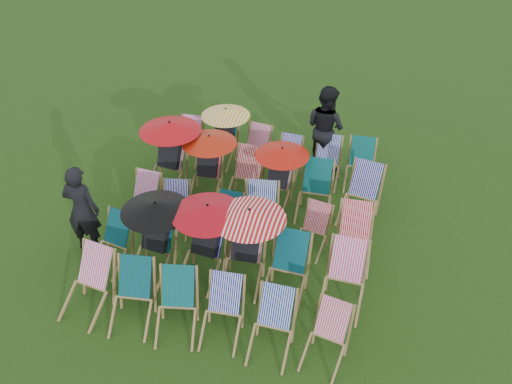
% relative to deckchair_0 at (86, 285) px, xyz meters
% --- Properties ---
extents(ground, '(100.00, 100.00, 0.00)m').
position_rel_deckchair_0_xyz_m(ground, '(1.88, 2.23, -0.51)').
color(ground, black).
rests_on(ground, ground).
extents(deckchair_0, '(0.81, 1.02, 1.01)m').
position_rel_deckchair_0_xyz_m(deckchair_0, '(0.00, 0.00, 0.00)').
color(deckchair_0, olive).
rests_on(deckchair_0, ground).
extents(deckchair_1, '(0.75, 0.96, 0.97)m').
position_rel_deckchair_0_xyz_m(deckchair_1, '(0.78, -0.04, -0.02)').
color(deckchair_1, olive).
rests_on(deckchair_1, ground).
extents(deckchair_2, '(0.79, 0.98, 0.95)m').
position_rel_deckchair_0_xyz_m(deckchair_2, '(1.52, -0.03, -0.03)').
color(deckchair_2, olive).
rests_on(deckchair_2, ground).
extents(deckchair_3, '(0.65, 0.88, 0.91)m').
position_rel_deckchair_0_xyz_m(deckchair_3, '(2.22, 0.05, -0.05)').
color(deckchair_3, olive).
rests_on(deckchair_3, ground).
extents(deckchair_4, '(0.64, 0.88, 0.93)m').
position_rel_deckchair_0_xyz_m(deckchair_4, '(3.01, -0.03, -0.04)').
color(deckchair_4, olive).
rests_on(deckchair_4, ground).
extents(deckchair_5, '(0.72, 0.90, 0.87)m').
position_rel_deckchair_0_xyz_m(deckchair_5, '(3.82, 0.01, -0.07)').
color(deckchair_5, olive).
rests_on(deckchair_5, ground).
extents(deckchair_6, '(0.74, 0.92, 0.89)m').
position_rel_deckchair_0_xyz_m(deckchair_6, '(-0.12, 1.05, -0.06)').
color(deckchair_6, olive).
rests_on(deckchair_6, ground).
extents(deckchair_7, '(1.17, 1.23, 1.38)m').
position_rel_deckchair_0_xyz_m(deckchair_7, '(0.68, 1.13, 0.23)').
color(deckchair_7, olive).
rests_on(deckchair_7, ground).
extents(deckchair_8, '(1.20, 1.27, 1.42)m').
position_rel_deckchair_0_xyz_m(deckchair_8, '(1.54, 1.23, 0.25)').
color(deckchair_8, olive).
rests_on(deckchair_8, ground).
extents(deckchair_9, '(1.21, 1.26, 1.43)m').
position_rel_deckchair_0_xyz_m(deckchair_9, '(2.24, 1.28, 0.25)').
color(deckchair_9, olive).
rests_on(deckchair_9, ground).
extents(deckchair_10, '(0.72, 0.97, 1.01)m').
position_rel_deckchair_0_xyz_m(deckchair_10, '(2.97, 1.14, 0.00)').
color(deckchair_10, olive).
rests_on(deckchair_10, ground).
extents(deckchair_11, '(0.70, 0.96, 1.02)m').
position_rel_deckchair_0_xyz_m(deckchair_11, '(3.90, 1.17, 0.01)').
color(deckchair_11, olive).
rests_on(deckchair_11, ground).
extents(deckchair_12, '(0.65, 0.87, 0.90)m').
position_rel_deckchair_0_xyz_m(deckchair_12, '(-0.11, 2.30, -0.06)').
color(deckchair_12, olive).
rests_on(deckchair_12, ground).
extents(deckchair_13, '(0.70, 0.88, 0.87)m').
position_rel_deckchair_0_xyz_m(deckchair_13, '(0.58, 2.23, -0.07)').
color(deckchair_13, olive).
rests_on(deckchair_13, ground).
extents(deckchair_14, '(0.58, 0.79, 0.83)m').
position_rel_deckchair_0_xyz_m(deckchair_14, '(1.59, 2.20, -0.09)').
color(deckchair_14, olive).
rests_on(deckchair_14, ground).
extents(deckchair_15, '(0.80, 1.03, 1.03)m').
position_rel_deckchair_0_xyz_m(deckchair_15, '(2.20, 2.34, 0.01)').
color(deckchair_15, olive).
rests_on(deckchair_15, ground).
extents(deckchair_16, '(0.68, 0.84, 0.81)m').
position_rel_deckchair_0_xyz_m(deckchair_16, '(3.17, 2.35, -0.10)').
color(deckchair_16, olive).
rests_on(deckchair_16, ground).
extents(deckchair_17, '(0.71, 0.95, 0.99)m').
position_rel_deckchair_0_xyz_m(deckchair_17, '(3.93, 2.24, -0.01)').
color(deckchair_17, olive).
rests_on(deckchair_17, ground).
extents(deckchair_18, '(1.23, 1.30, 1.46)m').
position_rel_deckchair_0_xyz_m(deckchair_18, '(-0.04, 3.51, 0.26)').
color(deckchair_18, olive).
rests_on(deckchair_18, ground).
extents(deckchair_19, '(1.09, 1.15, 1.30)m').
position_rel_deckchair_0_xyz_m(deckchair_19, '(0.81, 3.48, 0.18)').
color(deckchair_19, olive).
rests_on(deckchair_19, ground).
extents(deckchair_20, '(0.71, 0.95, 0.99)m').
position_rel_deckchair_0_xyz_m(deckchair_20, '(1.59, 3.50, -0.01)').
color(deckchair_20, olive).
rests_on(deckchair_20, ground).
extents(deckchair_21, '(1.05, 1.11, 1.25)m').
position_rel_deckchair_0_xyz_m(deckchair_21, '(2.26, 3.51, 0.15)').
color(deckchair_21, olive).
rests_on(deckchair_21, ground).
extents(deckchair_22, '(0.68, 0.94, 1.01)m').
position_rel_deckchair_0_xyz_m(deckchair_22, '(3.02, 3.38, -0.00)').
color(deckchair_22, olive).
rests_on(deckchair_22, ground).
extents(deckchair_23, '(0.84, 1.05, 1.02)m').
position_rel_deckchair_0_xyz_m(deckchair_23, '(3.89, 3.48, 0.01)').
color(deckchair_23, olive).
rests_on(deckchair_23, ground).
extents(deckchair_24, '(0.61, 0.84, 0.90)m').
position_rel_deckchair_0_xyz_m(deckchair_24, '(-0.03, 4.57, -0.06)').
color(deckchair_24, olive).
rests_on(deckchair_24, ground).
extents(deckchair_25, '(1.05, 1.11, 1.25)m').
position_rel_deckchair_0_xyz_m(deckchair_25, '(0.75, 4.71, 0.15)').
color(deckchair_25, olive).
rests_on(deckchair_25, ground).
extents(deckchair_26, '(0.70, 0.90, 0.89)m').
position_rel_deckchair_0_xyz_m(deckchair_26, '(1.48, 4.62, -0.06)').
color(deckchair_26, olive).
rests_on(deckchair_26, ground).
extents(deckchair_27, '(0.58, 0.78, 0.81)m').
position_rel_deckchair_0_xyz_m(deckchair_27, '(2.24, 4.52, -0.10)').
color(deckchair_27, olive).
rests_on(deckchair_27, ground).
extents(deckchair_28, '(0.60, 0.84, 0.90)m').
position_rel_deckchair_0_xyz_m(deckchair_28, '(3.05, 4.53, -0.05)').
color(deckchair_28, olive).
rests_on(deckchair_28, ground).
extents(deckchair_29, '(0.64, 0.87, 0.92)m').
position_rel_deckchair_0_xyz_m(deckchair_29, '(3.76, 4.60, -0.05)').
color(deckchair_29, olive).
rests_on(deckchair_29, ground).
extents(person_left, '(0.66, 0.45, 1.76)m').
position_rel_deckchair_0_xyz_m(person_left, '(-0.73, 1.31, 0.37)').
color(person_left, black).
rests_on(person_left, ground).
extents(person_rear, '(1.16, 1.11, 1.89)m').
position_rel_deckchair_0_xyz_m(person_rear, '(2.91, 5.10, 0.44)').
color(person_rear, black).
rests_on(person_rear, ground).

